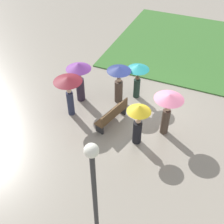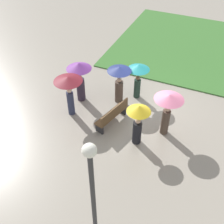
{
  "view_description": "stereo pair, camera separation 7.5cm",
  "coord_description": "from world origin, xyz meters",
  "px_view_note": "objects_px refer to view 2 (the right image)",
  "views": [
    {
      "loc": [
        9.55,
        2.63,
        8.21
      ],
      "look_at": [
        1.73,
        -0.74,
        0.81
      ],
      "focal_mm": 45.0,
      "sensor_mm": 36.0,
      "label": 1
    },
    {
      "loc": [
        9.52,
        2.69,
        8.21
      ],
      "look_at": [
        1.73,
        -0.74,
        0.81
      ],
      "focal_mm": 45.0,
      "sensor_mm": 36.0,
      "label": 2
    }
  ],
  "objects_px": {
    "crowd_person_yellow": "(138,118)",
    "crowd_person_purple": "(79,74)",
    "crowd_person_pink": "(168,105)",
    "crowd_person_navy": "(119,78)",
    "park_bench": "(113,115)",
    "crowd_person_maroon": "(69,86)",
    "crowd_person_teal": "(138,73)",
    "lamp_post": "(92,187)"
  },
  "relations": [
    {
      "from": "crowd_person_teal",
      "to": "crowd_person_navy",
      "type": "height_order",
      "value": "crowd_person_navy"
    },
    {
      "from": "crowd_person_teal",
      "to": "crowd_person_yellow",
      "type": "height_order",
      "value": "crowd_person_yellow"
    },
    {
      "from": "crowd_person_yellow",
      "to": "crowd_person_purple",
      "type": "bearing_deg",
      "value": 166.35
    },
    {
      "from": "crowd_person_purple",
      "to": "crowd_person_teal",
      "type": "relative_size",
      "value": 1.12
    },
    {
      "from": "lamp_post",
      "to": "crowd_person_maroon",
      "type": "height_order",
      "value": "lamp_post"
    },
    {
      "from": "crowd_person_teal",
      "to": "crowd_person_purple",
      "type": "bearing_deg",
      "value": 75.5
    },
    {
      "from": "crowd_person_teal",
      "to": "crowd_person_yellow",
      "type": "bearing_deg",
      "value": 157.21
    },
    {
      "from": "crowd_person_yellow",
      "to": "crowd_person_navy",
      "type": "height_order",
      "value": "crowd_person_yellow"
    },
    {
      "from": "lamp_post",
      "to": "crowd_person_yellow",
      "type": "relative_size",
      "value": 2.21
    },
    {
      "from": "crowd_person_pink",
      "to": "crowd_person_maroon",
      "type": "relative_size",
      "value": 1.01
    },
    {
      "from": "crowd_person_purple",
      "to": "crowd_person_maroon",
      "type": "distance_m",
      "value": 1.08
    },
    {
      "from": "crowd_person_yellow",
      "to": "crowd_person_pink",
      "type": "bearing_deg",
      "value": 59.73
    },
    {
      "from": "crowd_person_yellow",
      "to": "crowd_person_maroon",
      "type": "xyz_separation_m",
      "value": [
        -0.46,
        -3.2,
        0.2
      ]
    },
    {
      "from": "crowd_person_purple",
      "to": "crowd_person_maroon",
      "type": "bearing_deg",
      "value": 92.17
    },
    {
      "from": "park_bench",
      "to": "crowd_person_yellow",
      "type": "height_order",
      "value": "crowd_person_yellow"
    },
    {
      "from": "lamp_post",
      "to": "crowd_person_teal",
      "type": "distance_m",
      "value": 7.15
    },
    {
      "from": "park_bench",
      "to": "crowd_person_yellow",
      "type": "relative_size",
      "value": 0.96
    },
    {
      "from": "crowd_person_pink",
      "to": "crowd_person_yellow",
      "type": "xyz_separation_m",
      "value": [
        0.95,
        -0.85,
        -0.16
      ]
    },
    {
      "from": "crowd_person_pink",
      "to": "crowd_person_navy",
      "type": "bearing_deg",
      "value": 135.67
    },
    {
      "from": "park_bench",
      "to": "crowd_person_teal",
      "type": "height_order",
      "value": "crowd_person_teal"
    },
    {
      "from": "lamp_post",
      "to": "crowd_person_maroon",
      "type": "bearing_deg",
      "value": -142.98
    },
    {
      "from": "lamp_post",
      "to": "crowd_person_navy",
      "type": "distance_m",
      "value": 6.71
    },
    {
      "from": "crowd_person_pink",
      "to": "crowd_person_navy",
      "type": "height_order",
      "value": "crowd_person_pink"
    },
    {
      "from": "park_bench",
      "to": "crowd_person_yellow",
      "type": "xyz_separation_m",
      "value": [
        0.61,
        1.29,
        0.81
      ]
    },
    {
      "from": "crowd_person_purple",
      "to": "crowd_person_yellow",
      "type": "relative_size",
      "value": 1.05
    },
    {
      "from": "crowd_person_pink",
      "to": "crowd_person_yellow",
      "type": "relative_size",
      "value": 1.05
    },
    {
      "from": "lamp_post",
      "to": "crowd_person_teal",
      "type": "xyz_separation_m",
      "value": [
        -6.91,
        -1.27,
        -1.35
      ]
    },
    {
      "from": "lamp_post",
      "to": "crowd_person_teal",
      "type": "relative_size",
      "value": 2.34
    },
    {
      "from": "crowd_person_purple",
      "to": "crowd_person_pink",
      "type": "relative_size",
      "value": 1.01
    },
    {
      "from": "crowd_person_purple",
      "to": "crowd_person_pink",
      "type": "height_order",
      "value": "crowd_person_purple"
    },
    {
      "from": "lamp_post",
      "to": "crowd_person_pink",
      "type": "distance_m",
      "value": 5.28
    },
    {
      "from": "crowd_person_pink",
      "to": "crowd_person_teal",
      "type": "bearing_deg",
      "value": 116.43
    },
    {
      "from": "crowd_person_pink",
      "to": "crowd_person_navy",
      "type": "relative_size",
      "value": 1.06
    },
    {
      "from": "lamp_post",
      "to": "crowd_person_yellow",
      "type": "distance_m",
      "value": 4.38
    },
    {
      "from": "crowd_person_purple",
      "to": "crowd_person_maroon",
      "type": "height_order",
      "value": "crowd_person_purple"
    },
    {
      "from": "crowd_person_purple",
      "to": "crowd_person_navy",
      "type": "relative_size",
      "value": 1.07
    },
    {
      "from": "crowd_person_maroon",
      "to": "crowd_person_pink",
      "type": "bearing_deg",
      "value": 135.98
    },
    {
      "from": "crowd_person_pink",
      "to": "crowd_person_purple",
      "type": "bearing_deg",
      "value": 152.94
    },
    {
      "from": "crowd_person_teal",
      "to": "crowd_person_pink",
      "type": "bearing_deg",
      "value": -177.05
    },
    {
      "from": "crowd_person_navy",
      "to": "crowd_person_pink",
      "type": "bearing_deg",
      "value": 105.59
    },
    {
      "from": "crowd_person_purple",
      "to": "crowd_person_yellow",
      "type": "bearing_deg",
      "value": 152.39
    },
    {
      "from": "park_bench",
      "to": "crowd_person_purple",
      "type": "height_order",
      "value": "crowd_person_purple"
    }
  ]
}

